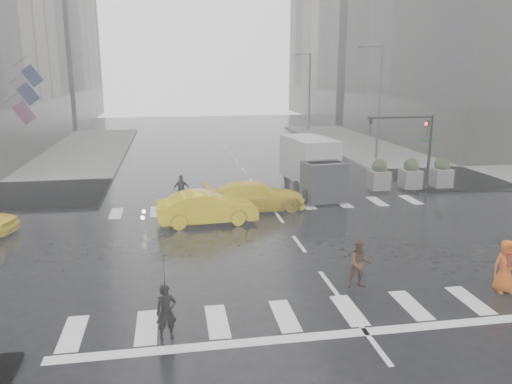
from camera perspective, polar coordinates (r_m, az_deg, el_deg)
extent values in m
plane|color=black|center=(21.01, 4.95, -5.94)|extent=(120.00, 120.00, 0.00)
cube|color=slate|center=(44.67, 23.89, 3.60)|extent=(35.00, 35.00, 0.15)
cube|color=#2D2B28|center=(57.57, 26.88, 7.47)|extent=(26.05, 26.05, 4.40)
cube|color=#2D2B28|center=(82.64, 14.88, 9.97)|extent=(26.05, 26.05, 4.40)
cylinder|color=black|center=(31.42, 19.20, 4.19)|extent=(0.16, 0.16, 4.50)
cylinder|color=black|center=(30.24, 16.17, 8.18)|extent=(4.00, 0.12, 0.12)
imported|color=black|center=(31.10, 19.00, 6.82)|extent=(0.16, 0.20, 1.00)
imported|color=black|center=(29.55, 12.93, 7.28)|extent=(0.16, 0.20, 1.00)
sphere|color=#FF190C|center=(31.03, 18.88, 7.38)|extent=(0.20, 0.20, 0.20)
cube|color=#0D5C22|center=(31.57, 19.05, 5.63)|extent=(0.90, 0.03, 0.22)
cylinder|color=#59595B|center=(40.54, 13.90, 9.76)|extent=(0.20, 0.20, 9.00)
cylinder|color=#59595B|center=(40.15, 13.04, 15.92)|extent=(1.80, 0.12, 0.12)
cube|color=#59595B|center=(39.81, 11.78, 15.86)|extent=(0.50, 0.22, 0.15)
cylinder|color=#59595B|center=(59.40, 6.12, 11.24)|extent=(0.20, 0.20, 9.00)
cylinder|color=#59595B|center=(59.13, 5.36, 15.42)|extent=(1.80, 0.12, 0.12)
cube|color=#59595B|center=(58.90, 4.48, 15.34)|extent=(0.50, 0.22, 0.15)
cube|color=slate|center=(30.55, 13.85, 1.35)|extent=(1.10, 1.10, 1.10)
sphere|color=#223116|center=(30.40, 13.94, 2.82)|extent=(0.90, 0.90, 0.90)
cube|color=slate|center=(31.40, 17.20, 1.46)|extent=(1.10, 1.10, 1.10)
sphere|color=#223116|center=(31.25, 17.31, 2.89)|extent=(0.90, 0.90, 0.90)
cube|color=slate|center=(32.35, 20.37, 1.56)|extent=(1.10, 1.10, 1.10)
sphere|color=#223116|center=(32.20, 20.49, 2.95)|extent=(0.90, 0.90, 0.90)
cylinder|color=#59595B|center=(37.75, -26.71, 9.21)|extent=(2.00, 0.06, 1.43)
cube|color=maroon|center=(37.50, -24.96, 8.21)|extent=(1.54, 0.02, 1.66)
cylinder|color=#59595B|center=(39.14, -26.28, 11.13)|extent=(2.00, 0.06, 1.43)
cube|color=#11193E|center=(38.87, -24.58, 10.18)|extent=(1.54, 0.02, 1.66)
cylinder|color=#59595B|center=(40.57, -25.87, 12.92)|extent=(2.00, 0.06, 1.43)
cube|color=#11193E|center=(40.30, -24.22, 12.02)|extent=(1.54, 0.02, 1.66)
imported|color=black|center=(13.93, -10.23, -13.36)|extent=(0.62, 0.46, 1.54)
imported|color=black|center=(13.43, -10.45, -8.72)|extent=(1.12, 1.14, 0.88)
imported|color=#432817|center=(17.03, 11.80, -8.02)|extent=(0.82, 0.65, 1.67)
imported|color=#D6540F|center=(18.23, 26.66, -7.60)|extent=(0.92, 0.65, 1.77)
cube|color=maroon|center=(18.01, 27.09, -7.00)|extent=(0.30, 0.19, 0.40)
imported|color=black|center=(27.07, -8.51, 0.25)|extent=(1.00, 0.67, 1.61)
imported|color=black|center=(28.44, 7.58, 1.03)|extent=(1.25, 1.12, 1.70)
imported|color=yellow|center=(23.57, -5.62, -1.79)|extent=(4.79, 2.02, 1.54)
imported|color=yellow|center=(25.63, -0.05, -0.48)|extent=(4.78, 2.55, 1.51)
cube|color=silver|center=(30.04, 6.09, 3.81)|extent=(2.23, 4.28, 2.51)
cube|color=#313137|center=(27.39, 7.73, 1.20)|extent=(2.14, 1.67, 2.14)
cube|color=black|center=(27.25, 7.77, 2.54)|extent=(1.86, 0.84, 0.84)
cylinder|color=black|center=(27.11, 5.82, -0.49)|extent=(0.26, 0.84, 0.84)
cylinder|color=black|center=(27.69, 9.72, -0.32)|extent=(0.26, 0.84, 0.84)
cylinder|color=black|center=(29.03, 4.75, 0.49)|extent=(0.26, 0.84, 0.84)
cylinder|color=black|center=(29.57, 8.42, 0.64)|extent=(0.26, 0.84, 0.84)
cylinder|color=black|center=(31.49, 3.58, 1.57)|extent=(0.26, 0.84, 0.84)
cylinder|color=black|center=(31.99, 6.98, 1.68)|extent=(0.26, 0.84, 0.84)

